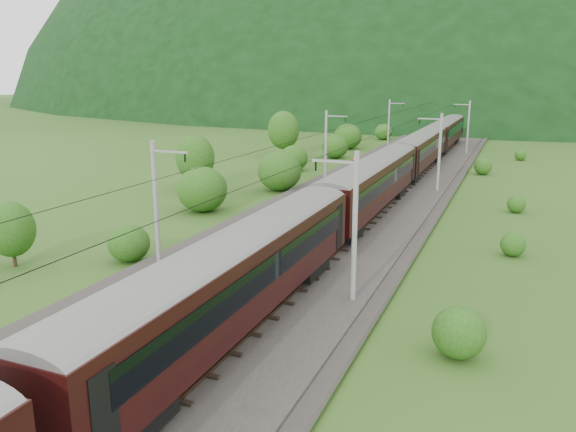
% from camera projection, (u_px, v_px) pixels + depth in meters
% --- Properties ---
extents(ground, '(600.00, 600.00, 0.00)m').
position_uv_depth(ground, '(249.00, 288.00, 32.60)').
color(ground, '#2D4F18').
rests_on(ground, ground).
extents(railbed, '(14.00, 220.00, 0.30)m').
position_uv_depth(railbed, '(309.00, 240.00, 41.54)').
color(railbed, '#38332D').
rests_on(railbed, ground).
extents(track_left, '(2.40, 220.00, 0.27)m').
position_uv_depth(track_left, '(279.00, 234.00, 42.37)').
color(track_left, brown).
rests_on(track_left, railbed).
extents(track_right, '(2.40, 220.00, 0.27)m').
position_uv_depth(track_right, '(340.00, 241.00, 40.59)').
color(track_right, brown).
rests_on(track_right, railbed).
extents(catenary_left, '(2.54, 192.28, 8.00)m').
position_uv_depth(catenary_left, '(326.00, 145.00, 62.47)').
color(catenary_left, gray).
rests_on(catenary_left, railbed).
extents(catenary_right, '(2.54, 192.28, 8.00)m').
position_uv_depth(catenary_right, '(439.00, 150.00, 57.95)').
color(catenary_right, gray).
rests_on(catenary_right, railbed).
extents(overhead_wires, '(4.83, 198.00, 0.03)m').
position_uv_depth(overhead_wires, '(310.00, 147.00, 39.85)').
color(overhead_wires, black).
rests_on(overhead_wires, ground).
extents(mountain_main, '(504.00, 360.00, 244.00)m').
position_uv_depth(mountain_main, '(492.00, 102.00, 265.80)').
color(mountain_main, black).
rests_on(mountain_main, ground).
extents(mountain_ridge, '(336.00, 280.00, 132.00)m').
position_uv_depth(mountain_ridge, '(290.00, 96.00, 346.03)').
color(mountain_ridge, black).
rests_on(mountain_ridge, ground).
extents(train, '(3.23, 155.99, 5.63)m').
position_uv_depth(train, '(401.00, 157.00, 58.56)').
color(train, black).
rests_on(train, ground).
extents(hazard_post_near, '(0.14, 0.14, 1.34)m').
position_uv_depth(hazard_post_near, '(396.00, 168.00, 69.09)').
color(hazard_post_near, red).
rests_on(hazard_post_near, railbed).
extents(hazard_post_far, '(0.16, 0.16, 1.50)m').
position_uv_depth(hazard_post_far, '(370.00, 191.00, 54.62)').
color(hazard_post_far, red).
rests_on(hazard_post_far, railbed).
extents(signal, '(0.25, 0.25, 2.29)m').
position_uv_depth(signal, '(354.00, 165.00, 66.68)').
color(signal, black).
rests_on(signal, railbed).
extents(vegetation_left, '(14.61, 144.68, 6.89)m').
position_uv_depth(vegetation_left, '(225.00, 168.00, 58.96)').
color(vegetation_left, '#1F4C14').
rests_on(vegetation_left, ground).
extents(vegetation_right, '(6.15, 103.83, 2.52)m').
position_uv_depth(vegetation_right, '(462.00, 330.00, 24.94)').
color(vegetation_right, '#1F4C14').
rests_on(vegetation_right, ground).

